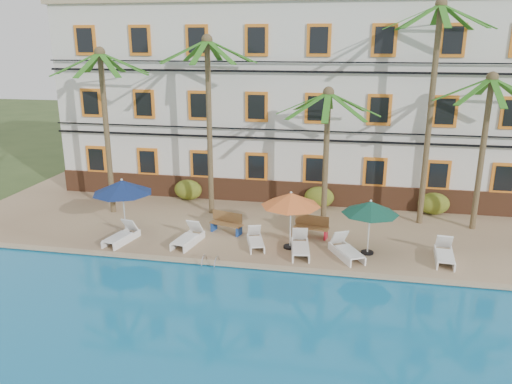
% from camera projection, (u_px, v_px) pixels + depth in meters
% --- Properties ---
extents(ground, '(100.00, 100.00, 0.00)m').
position_uv_depth(ground, '(261.00, 263.00, 19.72)').
color(ground, '#384C23').
rests_on(ground, ground).
extents(pool_deck, '(30.00, 12.00, 0.25)m').
position_uv_depth(pool_deck, '(279.00, 218.00, 24.38)').
color(pool_deck, tan).
rests_on(pool_deck, ground).
extents(swimming_pool, '(26.00, 12.00, 0.20)m').
position_uv_depth(swimming_pool, '(213.00, 371.00, 13.12)').
color(swimming_pool, '#1676AC').
rests_on(swimming_pool, ground).
extents(pool_coping, '(30.00, 0.35, 0.06)m').
position_uv_depth(pool_coping, '(256.00, 266.00, 18.79)').
color(pool_coping, tan).
rests_on(pool_coping, pool_deck).
extents(hotel_building, '(25.40, 6.44, 10.22)m').
position_uv_depth(hotel_building, '(293.00, 98.00, 27.54)').
color(hotel_building, silver).
rests_on(hotel_building, pool_deck).
extents(palm_a, '(4.59, 4.59, 7.93)m').
position_uv_depth(palm_a, '(105.00, 109.00, 23.42)').
color(palm_a, brown).
rests_on(palm_a, pool_deck).
extents(palm_b, '(4.59, 4.59, 8.48)m').
position_uv_depth(palm_b, '(209.00, 102.00, 23.17)').
color(palm_b, brown).
rests_on(palm_b, pool_deck).
extents(palm_c, '(4.59, 4.59, 6.28)m').
position_uv_depth(palm_c, '(327.00, 135.00, 22.24)').
color(palm_c, brown).
rests_on(palm_c, pool_deck).
extents(palm_d, '(4.59, 4.59, 9.89)m').
position_uv_depth(palm_d, '(433.00, 88.00, 21.57)').
color(palm_d, brown).
rests_on(palm_d, pool_deck).
extents(palm_e, '(4.59, 4.59, 6.96)m').
position_uv_depth(palm_e, '(485.00, 129.00, 21.36)').
color(palm_e, brown).
rests_on(palm_e, pool_deck).
extents(shrub_left, '(1.50, 0.90, 1.10)m').
position_uv_depth(shrub_left, '(188.00, 190.00, 26.62)').
color(shrub_left, '#1A5518').
rests_on(shrub_left, pool_deck).
extents(shrub_mid, '(1.50, 0.90, 1.10)m').
position_uv_depth(shrub_mid, '(319.00, 197.00, 25.36)').
color(shrub_mid, '#1A5518').
rests_on(shrub_mid, pool_deck).
extents(shrub_right, '(1.50, 0.90, 1.10)m').
position_uv_depth(shrub_right, '(434.00, 204.00, 24.35)').
color(shrub_right, '#1A5518').
rests_on(shrub_right, pool_deck).
extents(umbrella_blue, '(2.58, 2.58, 2.58)m').
position_uv_depth(umbrella_blue, '(122.00, 187.00, 21.22)').
color(umbrella_blue, black).
rests_on(umbrella_blue, pool_deck).
extents(umbrella_red, '(2.43, 2.43, 2.43)m').
position_uv_depth(umbrella_red, '(291.00, 200.00, 19.95)').
color(umbrella_red, black).
rests_on(umbrella_red, pool_deck).
extents(umbrella_green, '(2.26, 2.26, 2.26)m').
position_uv_depth(umbrella_green, '(370.00, 208.00, 19.45)').
color(umbrella_green, black).
rests_on(umbrella_green, pool_deck).
extents(lounger_a, '(1.02, 1.93, 0.87)m').
position_uv_depth(lounger_a, '(122.00, 236.00, 21.07)').
color(lounger_a, white).
rests_on(lounger_a, pool_deck).
extents(lounger_b, '(0.99, 1.97, 0.89)m').
position_uv_depth(lounger_b, '(188.00, 237.00, 20.87)').
color(lounger_b, white).
rests_on(lounger_b, pool_deck).
extents(lounger_c, '(1.05, 1.76, 0.79)m').
position_uv_depth(lounger_c, '(256.00, 240.00, 20.65)').
color(lounger_c, white).
rests_on(lounger_c, pool_deck).
extents(lounger_d, '(0.95, 2.00, 0.91)m').
position_uv_depth(lounger_d, '(300.00, 246.00, 19.96)').
color(lounger_d, white).
rests_on(lounger_d, pool_deck).
extents(lounger_e, '(1.51, 2.01, 0.91)m').
position_uv_depth(lounger_e, '(346.00, 250.00, 19.63)').
color(lounger_e, white).
rests_on(lounger_e, pool_deck).
extents(lounger_f, '(0.82, 1.92, 0.88)m').
position_uv_depth(lounger_f, '(444.00, 254.00, 19.25)').
color(lounger_f, white).
rests_on(lounger_f, pool_deck).
extents(bench_left, '(1.57, 0.89, 0.93)m').
position_uv_depth(bench_left, '(227.00, 222.00, 22.07)').
color(bench_left, olive).
rests_on(bench_left, pool_deck).
extents(bench_right, '(1.56, 0.74, 0.93)m').
position_uv_depth(bench_right, '(312.00, 226.00, 21.63)').
color(bench_right, olive).
rests_on(bench_right, pool_deck).
extents(pool_ladder, '(0.54, 0.74, 0.74)m').
position_uv_depth(pool_ladder, '(211.00, 264.00, 19.03)').
color(pool_ladder, silver).
rests_on(pool_ladder, ground).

